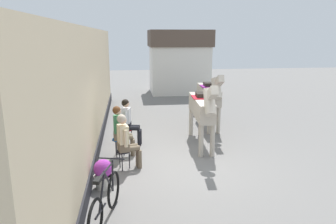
# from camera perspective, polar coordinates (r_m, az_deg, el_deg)

# --- Properties ---
(ground_plane) EXTENTS (40.00, 40.00, 0.00)m
(ground_plane) POSITION_cam_1_polar(r_m,az_deg,el_deg) (11.36, 0.86, -3.01)
(ground_plane) COLOR slate
(pub_facade_wall) EXTENTS (0.34, 14.00, 3.40)m
(pub_facade_wall) POSITION_cam_1_polar(r_m,az_deg,el_deg) (9.49, -13.23, 2.90)
(pub_facade_wall) COLOR #CCB793
(pub_facade_wall) RESTS_ON ground_plane
(distant_cottage) EXTENTS (3.40, 2.60, 3.50)m
(distant_cottage) POSITION_cam_1_polar(r_m,az_deg,el_deg) (18.44, 1.99, 9.01)
(distant_cottage) COLOR silver
(distant_cottage) RESTS_ON ground_plane
(seated_visitor_near) EXTENTS (0.61, 0.48, 1.39)m
(seated_visitor_near) POSITION_cam_1_polar(r_m,az_deg,el_deg) (7.88, -7.49, -4.71)
(seated_visitor_near) COLOR black
(seated_visitor_near) RESTS_ON ground_plane
(seated_visitor_middle) EXTENTS (0.61, 0.49, 1.39)m
(seated_visitor_middle) POSITION_cam_1_polar(r_m,az_deg,el_deg) (8.75, -8.41, -2.88)
(seated_visitor_middle) COLOR #194C99
(seated_visitor_middle) RESTS_ON ground_plane
(seated_visitor_far) EXTENTS (0.61, 0.48, 1.39)m
(seated_visitor_far) POSITION_cam_1_polar(r_m,az_deg,el_deg) (9.62, -6.98, -1.34)
(seated_visitor_far) COLOR red
(seated_visitor_far) RESTS_ON ground_plane
(saddled_horse_near) EXTENTS (0.56, 3.00, 2.06)m
(saddled_horse_near) POSITION_cam_1_polar(r_m,az_deg,el_deg) (9.37, 6.04, 0.70)
(saddled_horse_near) COLOR #B2A899
(saddled_horse_near) RESTS_ON ground_plane
(saddled_horse_far) EXTENTS (0.53, 3.00, 2.06)m
(saddled_horse_far) POSITION_cam_1_polar(r_m,az_deg,el_deg) (11.47, 7.28, 3.00)
(saddled_horse_far) COLOR #B2A899
(saddled_horse_far) RESTS_ON ground_plane
(flower_planter_near) EXTENTS (0.43, 0.43, 0.64)m
(flower_planter_near) POSITION_cam_1_polar(r_m,az_deg,el_deg) (7.16, -11.37, -10.57)
(flower_planter_near) COLOR beige
(flower_planter_near) RESTS_ON ground_plane
(leaning_bicycle) EXTENTS (0.59, 1.72, 1.02)m
(leaning_bicycle) POSITION_cam_1_polar(r_m,az_deg,el_deg) (5.92, -11.03, -15.24)
(leaning_bicycle) COLOR black
(leaning_bicycle) RESTS_ON ground_plane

